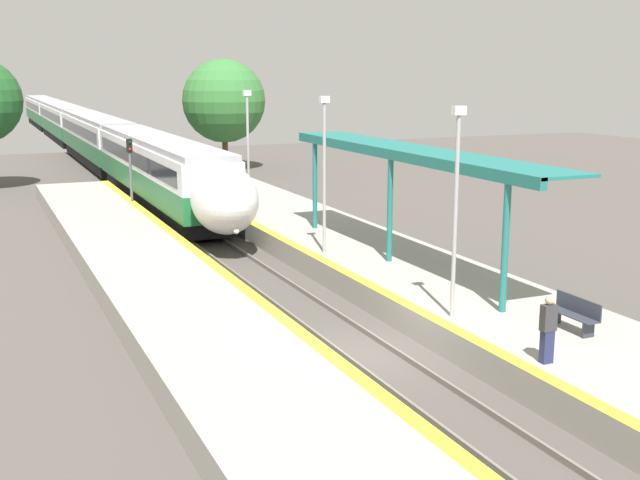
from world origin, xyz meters
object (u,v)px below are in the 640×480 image
at_px(person_waiting, 548,328).
at_px(lamppost_mid, 324,165).
at_px(platform_bench, 574,313).
at_px(lamppost_near, 456,200).
at_px(train, 80,129).
at_px(lamppost_far, 248,145).
at_px(railway_signal, 131,170).

bearing_deg(person_waiting, lamppost_mid, 90.18).
xyz_separation_m(platform_bench, lamppost_near, (-2.30, 2.32, 2.83)).
distance_m(train, platform_bench, 60.95).
bearing_deg(lamppost_near, lamppost_far, 90.00).
distance_m(lamppost_near, lamppost_far, 17.59).
height_order(railway_signal, lamppost_far, lamppost_far).
xyz_separation_m(lamppost_near, lamppost_far, (0.00, 17.59, 0.00)).
bearing_deg(lamppost_mid, platform_bench, -78.29).
bearing_deg(train, lamppost_far, -86.53).
height_order(person_waiting, railway_signal, railway_signal).
distance_m(platform_bench, lamppost_mid, 11.70).
relative_size(platform_bench, lamppost_far, 0.29).
bearing_deg(lamppost_far, lamppost_mid, -90.00).
distance_m(platform_bench, person_waiting, 2.83).
xyz_separation_m(platform_bench, railway_signal, (-6.69, 26.01, 1.21)).
bearing_deg(railway_signal, lamppost_far, -54.24).
relative_size(platform_bench, lamppost_near, 0.29).
height_order(platform_bench, lamppost_far, lamppost_far).
bearing_deg(lamppost_far, lamppost_near, -90.00).
xyz_separation_m(train, person_waiting, (2.52, -62.42, -0.59)).
bearing_deg(person_waiting, platform_bench, 36.25).
xyz_separation_m(train, platform_bench, (4.78, -60.76, -0.96)).
bearing_deg(platform_bench, railway_signal, 104.43).
bearing_deg(lamppost_near, platform_bench, -45.19).
xyz_separation_m(train, railway_signal, (-1.91, -34.75, 0.25)).
bearing_deg(person_waiting, lamppost_near, 90.57).
height_order(platform_bench, lamppost_mid, lamppost_mid).
bearing_deg(train, lamppost_mid, -87.14).
xyz_separation_m(platform_bench, lamppost_mid, (-2.30, 11.12, 2.83)).
bearing_deg(lamppost_near, railway_signal, 100.50).
bearing_deg(platform_bench, lamppost_near, 134.81).
relative_size(railway_signal, lamppost_near, 0.71).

